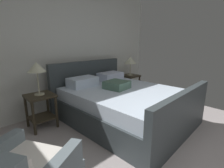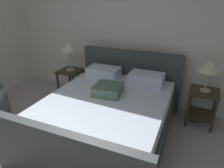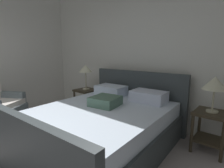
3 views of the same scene
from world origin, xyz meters
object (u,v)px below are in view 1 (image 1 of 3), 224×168
object	(u,v)px
bed	(122,103)
nightstand_right	(130,82)
nightstand_left	(41,106)
table_lamp_left	(37,68)
table_lamp_right	(130,61)

from	to	relation	value
bed	nightstand_right	distance (m)	1.55
nightstand_left	table_lamp_left	xyz separation A→B (m)	(-0.00, 0.00, 0.65)
nightstand_right	table_lamp_right	distance (m)	0.60
table_lamp_right	nightstand_left	xyz separation A→B (m)	(-2.51, -0.15, -0.60)
bed	table_lamp_left	xyz separation A→B (m)	(-1.25, 0.77, 0.71)
table_lamp_left	nightstand_left	bearing A→B (deg)	-63.43
table_lamp_right	nightstand_left	size ratio (longest dim) A/B	0.84
nightstand_right	table_lamp_left	distance (m)	2.60
bed	nightstand_right	world-z (taller)	bed
nightstand_right	table_lamp_left	size ratio (longest dim) A/B	1.08
nightstand_right	table_lamp_right	size ratio (longest dim) A/B	1.19
nightstand_left	table_lamp_left	size ratio (longest dim) A/B	1.08
nightstand_right	table_lamp_right	xyz separation A→B (m)	(0.00, 0.00, 0.60)
table_lamp_right	table_lamp_left	bearing A→B (deg)	-176.68
table_lamp_right	table_lamp_left	xyz separation A→B (m)	(-2.51, -0.15, 0.05)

